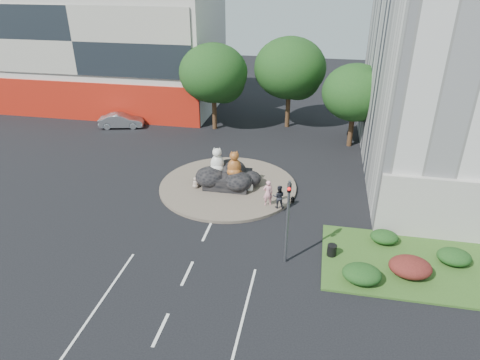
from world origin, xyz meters
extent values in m
plane|color=black|center=(0.00, 0.00, 0.00)|extent=(120.00, 120.00, 0.00)
cylinder|color=brown|center=(0.00, 10.00, 0.10)|extent=(10.00, 10.00, 0.20)
cube|color=beige|center=(-18.00, 28.00, 6.00)|extent=(25.00, 12.00, 12.00)
cube|color=#AB1E0F|center=(-18.00, 21.95, 2.00)|extent=(25.00, 0.30, 4.00)
cube|color=#B2AD9E|center=(-18.00, 21.90, 8.00)|extent=(24.00, 0.15, 6.50)
cube|color=#2B4F1A|center=(12.00, 3.00, 0.06)|extent=(10.00, 6.00, 0.12)
cylinder|color=#382314|center=(-4.00, 22.00, 1.87)|extent=(0.44, 0.44, 3.74)
ellipsoid|color=#123B14|center=(-4.00, 22.00, 5.53)|extent=(6.46, 6.46, 5.49)
sphere|color=#123B14|center=(-3.20, 22.50, 4.68)|extent=(4.25, 4.25, 4.25)
sphere|color=#123B14|center=(-4.70, 21.70, 4.93)|extent=(3.74, 3.74, 3.74)
cylinder|color=#382314|center=(3.00, 24.00, 1.98)|extent=(0.44, 0.44, 3.96)
ellipsoid|color=#123B14|center=(3.00, 24.00, 5.85)|extent=(6.84, 6.84, 5.81)
sphere|color=#123B14|center=(3.80, 24.50, 4.95)|extent=(4.50, 4.50, 4.50)
sphere|color=#123B14|center=(2.30, 23.70, 5.22)|extent=(3.96, 3.96, 3.96)
cylinder|color=#382314|center=(9.00, 20.00, 1.65)|extent=(0.44, 0.44, 3.30)
ellipsoid|color=#123B14|center=(9.00, 20.00, 4.88)|extent=(5.70, 5.70, 4.84)
sphere|color=#123B14|center=(9.80, 20.50, 4.12)|extent=(3.75, 3.75, 3.75)
sphere|color=#123B14|center=(8.30, 19.70, 4.35)|extent=(3.30, 3.30, 3.30)
ellipsoid|color=#123B14|center=(9.00, 1.00, 0.57)|extent=(2.00, 1.60, 0.90)
ellipsoid|color=#431312|center=(11.50, 2.00, 0.61)|extent=(2.20, 1.76, 0.99)
ellipsoid|color=#123B14|center=(14.00, 3.50, 0.53)|extent=(1.80, 1.44, 0.81)
ellipsoid|color=#123B14|center=(10.50, 4.80, 0.48)|extent=(1.60, 1.28, 0.72)
cylinder|color=#595B60|center=(5.00, 2.00, 2.50)|extent=(0.14, 0.14, 5.00)
imported|color=black|center=(5.00, 2.00, 4.20)|extent=(0.21, 0.26, 1.30)
imported|color=black|center=(5.20, 2.00, 4.00)|extent=(0.26, 1.24, 0.50)
sphere|color=red|center=(5.00, 1.82, 4.65)|extent=(0.18, 0.18, 0.18)
cylinder|color=#595B60|center=(13.00, 8.00, 4.00)|extent=(0.18, 0.18, 8.00)
cylinder|color=#595B60|center=(12.00, 8.00, 8.00)|extent=(2.00, 0.12, 0.12)
cube|color=silver|center=(11.00, 8.00, 7.90)|extent=(0.50, 0.22, 0.12)
imported|color=pink|center=(3.25, 7.68, 1.11)|extent=(0.76, 0.61, 1.81)
imported|color=black|center=(4.00, 7.46, 1.01)|extent=(0.82, 0.66, 1.62)
imported|color=#ACAEB4|center=(-13.23, 20.51, 0.71)|extent=(4.56, 2.52, 1.42)
cylinder|color=black|center=(7.50, 2.94, 0.45)|extent=(0.63, 0.63, 0.66)
camera|label=1|loc=(6.20, -17.13, 14.71)|focal=32.00mm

